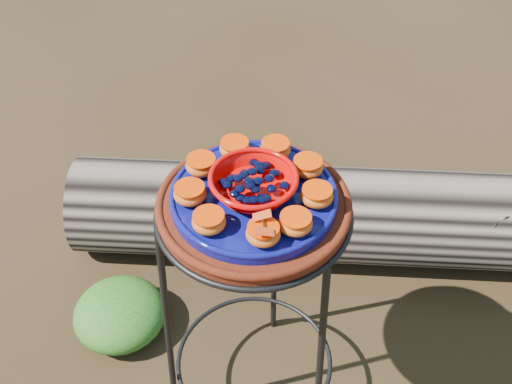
% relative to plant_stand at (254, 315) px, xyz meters
% --- Properties ---
extents(plant_stand, '(0.44, 0.44, 0.70)m').
position_rel_plant_stand_xyz_m(plant_stand, '(0.00, 0.00, 0.00)').
color(plant_stand, black).
rests_on(plant_stand, ground).
extents(terracotta_saucer, '(0.38, 0.38, 0.03)m').
position_rel_plant_stand_xyz_m(terracotta_saucer, '(0.00, 0.00, 0.37)').
color(terracotta_saucer, '#3B0B07').
rests_on(terracotta_saucer, plant_stand).
extents(cobalt_plate, '(0.33, 0.33, 0.02)m').
position_rel_plant_stand_xyz_m(cobalt_plate, '(0.00, 0.00, 0.39)').
color(cobalt_plate, '#040B36').
rests_on(cobalt_plate, terracotta_saucer).
extents(red_bowl, '(0.16, 0.16, 0.05)m').
position_rel_plant_stand_xyz_m(red_bowl, '(0.00, 0.00, 0.43)').
color(red_bowl, '#CF0603').
rests_on(red_bowl, cobalt_plate).
extents(glass_gems, '(0.13, 0.13, 0.02)m').
position_rel_plant_stand_xyz_m(glass_gems, '(0.00, 0.00, 0.46)').
color(glass_gems, black).
rests_on(glass_gems, red_bowl).
extents(orange_half_0, '(0.06, 0.06, 0.04)m').
position_rel_plant_stand_xyz_m(orange_half_0, '(0.05, -0.11, 0.42)').
color(orange_half_0, '#CF5314').
rests_on(orange_half_0, cobalt_plate).
extents(orange_half_1, '(0.06, 0.06, 0.04)m').
position_rel_plant_stand_xyz_m(orange_half_1, '(0.10, -0.07, 0.42)').
color(orange_half_1, '#CF5314').
rests_on(orange_half_1, cobalt_plate).
extents(orange_half_2, '(0.06, 0.06, 0.04)m').
position_rel_plant_stand_xyz_m(orange_half_2, '(0.12, 0.01, 0.42)').
color(orange_half_2, '#CF5314').
rests_on(orange_half_2, cobalt_plate).
extents(orange_half_3, '(0.06, 0.06, 0.04)m').
position_rel_plant_stand_xyz_m(orange_half_3, '(0.09, 0.09, 0.42)').
color(orange_half_3, '#CF5314').
rests_on(orange_half_3, cobalt_plate).
extents(orange_half_4, '(0.06, 0.06, 0.04)m').
position_rel_plant_stand_xyz_m(orange_half_4, '(0.01, 0.12, 0.42)').
color(orange_half_4, '#CF5314').
rests_on(orange_half_4, cobalt_plate).
extents(orange_half_5, '(0.06, 0.06, 0.04)m').
position_rel_plant_stand_xyz_m(orange_half_5, '(-0.07, 0.10, 0.42)').
color(orange_half_5, '#CF5314').
rests_on(orange_half_5, cobalt_plate).
extents(orange_half_6, '(0.06, 0.06, 0.04)m').
position_rel_plant_stand_xyz_m(orange_half_6, '(-0.12, 0.04, 0.42)').
color(orange_half_6, '#CF5314').
rests_on(orange_half_6, cobalt_plate).
extents(orange_half_7, '(0.06, 0.06, 0.04)m').
position_rel_plant_stand_xyz_m(orange_half_7, '(-0.11, -0.05, 0.42)').
color(orange_half_7, '#CF5314').
rests_on(orange_half_7, cobalt_plate).
extents(orange_half_8, '(0.06, 0.06, 0.04)m').
position_rel_plant_stand_xyz_m(orange_half_8, '(-0.06, -0.11, 0.42)').
color(orange_half_8, '#CF5314').
rests_on(orange_half_8, cobalt_plate).
extents(butterfly, '(0.08, 0.07, 0.01)m').
position_rel_plant_stand_xyz_m(butterfly, '(0.05, -0.11, 0.44)').
color(butterfly, red).
rests_on(butterfly, orange_half_0).
extents(driftwood_log, '(1.70, 0.75, 0.31)m').
position_rel_plant_stand_xyz_m(driftwood_log, '(0.11, 0.57, -0.20)').
color(driftwood_log, black).
rests_on(driftwood_log, ground).
extents(foliage_left, '(0.27, 0.27, 0.14)m').
position_rel_plant_stand_xyz_m(foliage_left, '(-0.44, 0.10, -0.28)').
color(foliage_left, '#164E0F').
rests_on(foliage_left, ground).
extents(foliage_back, '(0.29, 0.29, 0.15)m').
position_rel_plant_stand_xyz_m(foliage_back, '(-0.15, 0.56, -0.28)').
color(foliage_back, '#164E0F').
rests_on(foliage_back, ground).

